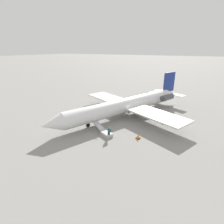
{
  "coord_description": "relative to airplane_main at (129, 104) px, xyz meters",
  "views": [
    {
      "loc": [
        28.4,
        13.16,
        12.26
      ],
      "look_at": [
        3.77,
        -0.64,
        1.91
      ],
      "focal_mm": 28.0,
      "sensor_mm": 36.0,
      "label": 1
    }
  ],
  "objects": [
    {
      "name": "passenger",
      "position": [
        9.79,
        1.35,
        -1.15
      ],
      "size": [
        0.45,
        0.57,
        1.74
      ],
      "rotation": [
        0.0,
        0.0,
        -1.96
      ],
      "color": "#23232D",
      "rests_on": "ground"
    },
    {
      "name": "ground_plane",
      "position": [
        0.91,
        -0.38,
        -2.15
      ],
      "size": [
        600.0,
        600.0,
        0.0
      ],
      "primitive_type": "plane",
      "color": "gray"
    },
    {
      "name": "boarding_stairs",
      "position": [
        9.3,
        0.36,
        -1.77
      ],
      "size": [
        2.47,
        4.1,
        1.76
      ],
      "rotation": [
        0.0,
        0.0,
        -1.96
      ],
      "color": "#B2B2B7",
      "rests_on": "ground"
    },
    {
      "name": "traffic_cone_near_stairs",
      "position": [
        7.99,
        5.14,
        -1.83
      ],
      "size": [
        0.63,
        0.63,
        0.69
      ],
      "color": "black",
      "rests_on": "ground"
    },
    {
      "name": "airplane_main",
      "position": [
        0.0,
        0.0,
        0.0
      ],
      "size": [
        30.05,
        23.49,
        7.2
      ],
      "rotation": [
        0.0,
        0.0,
        -0.39
      ],
      "color": "white",
      "rests_on": "ground"
    }
  ]
}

